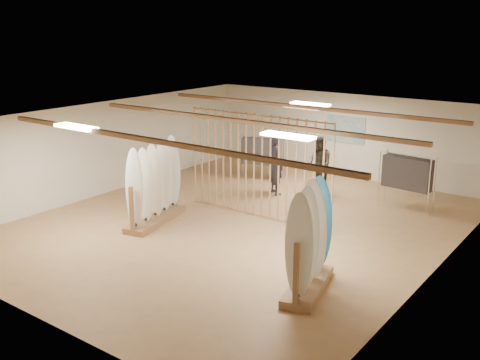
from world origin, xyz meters
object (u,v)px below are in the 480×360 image
Objects in this scene: rack_right at (309,255)px; clothing_rack_b at (407,173)px; clothing_rack_a at (261,151)px; shopper_a at (276,160)px; rack_left at (155,196)px; shopper_b at (318,161)px.

clothing_rack_b is (-0.31, 6.04, 0.28)m from rack_right.
clothing_rack_a is 0.95× the size of clothing_rack_b.
clothing_rack_b is 0.74× the size of shopper_a.
rack_right is 8.04m from clothing_rack_a.
clothing_rack_b is 3.83m from shopper_a.
clothing_rack_a is 4.94m from clothing_rack_b.
rack_left reaches higher than clothing_rack_b.
shopper_a is (1.14, 4.03, 0.35)m from rack_left.
shopper_a is at bearing 61.88° from rack_left.
shopper_a reaches higher than clothing_rack_a.
clothing_rack_b is at bearing -20.13° from clothing_rack_a.
shopper_b is at bearing -167.00° from clothing_rack_b.
shopper_b is at bearing 102.33° from rack_right.
rack_right is at bearing -68.86° from clothing_rack_a.
shopper_b is (2.24, 4.65, 0.35)m from rack_left.
shopper_b is at bearing -29.45° from clothing_rack_a.
clothing_rack_a is (-0.10, 5.06, 0.26)m from rack_left.
clothing_rack_a is 2.38m from shopper_b.
clothing_rack_a is 0.71× the size of shopper_b.
rack_left is 5.18m from shopper_b.
rack_left is 1.52× the size of clothing_rack_a.
shopper_a is at bearing -160.01° from clothing_rack_b.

